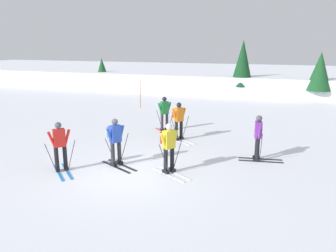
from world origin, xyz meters
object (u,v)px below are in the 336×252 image
at_px(skier_yellow, 169,145).
at_px(trail_marker_pole, 140,94).
at_px(conifer_far_left, 102,70).
at_px(conifer_far_centre, 320,71).
at_px(skier_purple, 258,137).
at_px(skier_green, 165,113).
at_px(conifer_far_right, 243,63).
at_px(skier_orange, 179,119).
at_px(skier_blue, 115,139).
at_px(skier_red, 60,145).

xyz_separation_m(skier_yellow, trail_marker_pole, (-5.26, 10.24, -0.03)).
relative_size(conifer_far_left, conifer_far_centre, 0.79).
height_order(skier_purple, conifer_far_left, conifer_far_left).
relative_size(trail_marker_pole, conifer_far_centre, 0.51).
bearing_deg(skier_green, conifer_far_right, 78.08).
bearing_deg(trail_marker_pole, conifer_far_left, 132.56).
xyz_separation_m(skier_orange, conifer_far_right, (1.44, 13.23, 1.72)).
height_order(skier_blue, conifer_far_left, conifer_far_left).
bearing_deg(trail_marker_pole, skier_green, -56.42).
bearing_deg(skier_yellow, conifer_far_centre, 69.14).
bearing_deg(conifer_far_centre, skier_blue, -116.75).
relative_size(conifer_far_right, conifer_far_centre, 1.24).
distance_m(skier_blue, conifer_far_centre, 18.46).
relative_size(skier_red, conifer_far_left, 0.60).
relative_size(skier_blue, conifer_far_right, 0.38).
height_order(skier_yellow, conifer_far_centre, conifer_far_centre).
xyz_separation_m(skier_blue, trail_marker_pole, (-3.26, 10.16, -0.03)).
xyz_separation_m(skier_blue, skier_red, (-1.52, -1.06, -0.04)).
relative_size(skier_blue, skier_green, 1.00).
bearing_deg(trail_marker_pole, skier_yellow, -62.81).
bearing_deg(skier_orange, conifer_far_left, 129.30).
distance_m(skier_red, skier_green, 6.28).
height_order(skier_orange, conifer_far_left, conifer_far_left).
bearing_deg(skier_purple, skier_orange, 154.84).
bearing_deg(conifer_far_centre, skier_red, -119.28).
relative_size(skier_orange, skier_green, 1.00).
relative_size(skier_yellow, skier_blue, 1.00).
bearing_deg(skier_orange, trail_marker_pole, 124.98).
relative_size(skier_green, conifer_far_right, 0.38).
bearing_deg(skier_green, skier_yellow, -70.16).
bearing_deg(conifer_far_centre, conifer_far_right, 174.88).
relative_size(skier_orange, skier_purple, 1.00).
xyz_separation_m(skier_yellow, skier_blue, (-1.99, 0.08, 0.00)).
relative_size(skier_orange, conifer_far_left, 0.60).
height_order(skier_blue, skier_purple, same).
bearing_deg(skier_yellow, skier_green, 109.84).
distance_m(skier_orange, conifer_far_centre, 14.61).
bearing_deg(trail_marker_pole, skier_purple, -45.26).
height_order(skier_yellow, conifer_far_right, conifer_far_right).
relative_size(trail_marker_pole, conifer_far_right, 0.41).
xyz_separation_m(skier_purple, conifer_far_right, (-2.07, 14.89, 1.76)).
relative_size(skier_blue, trail_marker_pole, 0.93).
xyz_separation_m(skier_blue, skier_purple, (4.76, 2.06, -0.04)).
distance_m(skier_orange, skier_blue, 3.92).
bearing_deg(skier_yellow, conifer_far_right, 87.67).
height_order(trail_marker_pole, conifer_far_centre, conifer_far_centre).
bearing_deg(skier_orange, skier_purple, -25.16).
xyz_separation_m(skier_blue, conifer_far_right, (2.69, 16.95, 1.72)).
relative_size(skier_orange, skier_yellow, 1.00).
distance_m(skier_yellow, trail_marker_pole, 11.51).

